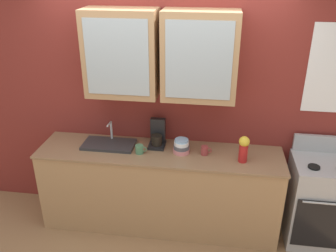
% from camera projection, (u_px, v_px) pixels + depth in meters
% --- Properties ---
extents(ground_plane, '(10.00, 10.00, 0.00)m').
position_uv_depth(ground_plane, '(160.00, 222.00, 4.05)').
color(ground_plane, '#936B47').
extents(back_wall_unit, '(4.90, 0.45, 2.58)m').
position_uv_depth(back_wall_unit, '(164.00, 94.00, 3.70)').
color(back_wall_unit, maroon).
rests_on(back_wall_unit, ground_plane).
extents(counter, '(2.52, 0.59, 0.91)m').
position_uv_depth(counter, '(160.00, 188.00, 3.86)').
color(counter, '#A87F56').
rests_on(counter, ground_plane).
extents(stove_range, '(0.58, 0.57, 1.09)m').
position_uv_depth(stove_range, '(317.00, 201.00, 3.64)').
color(stove_range, '#ADAFB5').
rests_on(stove_range, ground_plane).
extents(sink_faucet, '(0.54, 0.29, 0.24)m').
position_uv_depth(sink_faucet, '(109.00, 144.00, 3.78)').
color(sink_faucet, '#2D2D30').
rests_on(sink_faucet, counter).
extents(bowl_stack, '(0.17, 0.17, 0.15)m').
position_uv_depth(bowl_stack, '(181.00, 146.00, 3.62)').
color(bowl_stack, '#D87F84').
rests_on(bowl_stack, counter).
extents(vase, '(0.10, 0.10, 0.27)m').
position_uv_depth(vase, '(244.00, 148.00, 3.43)').
color(vase, '#B21E1E').
rests_on(vase, counter).
extents(cup_near_sink, '(0.12, 0.08, 0.09)m').
position_uv_depth(cup_near_sink, '(140.00, 149.00, 3.62)').
color(cup_near_sink, '#4C7F59').
rests_on(cup_near_sink, counter).
extents(cup_near_bowls, '(0.11, 0.07, 0.09)m').
position_uv_depth(cup_near_bowls, '(205.00, 150.00, 3.59)').
color(cup_near_bowls, '#993838').
rests_on(cup_near_bowls, counter).
extents(coffee_maker, '(0.17, 0.20, 0.29)m').
position_uv_depth(coffee_maker, '(157.00, 136.00, 3.75)').
color(coffee_maker, black).
rests_on(coffee_maker, counter).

